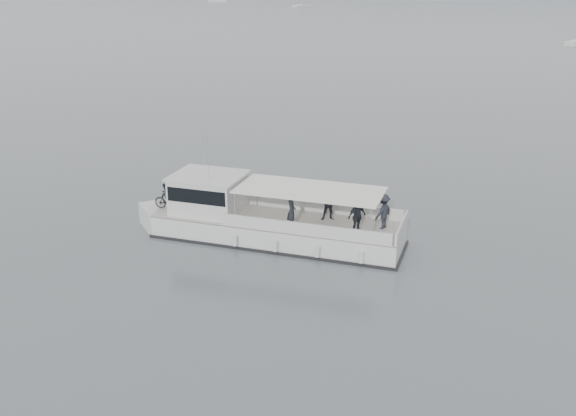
% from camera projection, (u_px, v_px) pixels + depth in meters
% --- Properties ---
extents(ground, '(1400.00, 1400.00, 0.00)m').
position_uv_depth(ground, '(345.00, 286.00, 24.27)').
color(ground, '#535D62').
rests_on(ground, ground).
extents(tour_boat, '(12.59, 3.93, 5.24)m').
position_uv_depth(tour_boat, '(254.00, 219.00, 28.45)').
color(tour_boat, white).
rests_on(tour_boat, ground).
extents(moored_fleet, '(367.35, 347.59, 9.55)m').
position_uv_depth(moored_fleet, '(498.00, 14.00, 182.68)').
color(moored_fleet, white).
rests_on(moored_fleet, ground).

